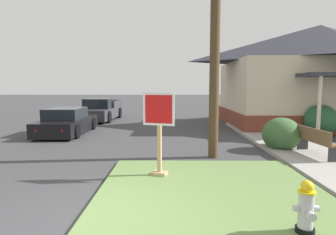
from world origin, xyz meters
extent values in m
plane|color=#3D3D3F|center=(0.00, 0.00, 0.00)|extent=(160.00, 160.00, 0.00)
cube|color=#668447|center=(2.26, 1.31, 0.04)|extent=(4.74, 4.76, 0.08)
cube|color=#9E9B93|center=(5.83, 4.94, 0.06)|extent=(2.20, 14.53, 0.12)
cylinder|color=black|center=(3.40, -0.41, 0.12)|extent=(0.28, 0.27, 0.08)
cylinder|color=#BCBCC1|center=(3.40, -0.41, 0.43)|extent=(0.22, 0.22, 0.53)
cylinder|color=yellow|center=(3.40, -0.41, 0.71)|extent=(0.25, 0.25, 0.03)
sphere|color=yellow|center=(3.40, -0.41, 0.78)|extent=(0.19, 0.19, 0.19)
cube|color=yellow|center=(3.40, -0.41, 0.85)|extent=(0.04, 0.04, 0.04)
cylinder|color=#BCBCC1|center=(3.25, -0.41, 0.45)|extent=(0.08, 0.09, 0.09)
cylinder|color=#BCBCC1|center=(3.55, -0.41, 0.45)|extent=(0.08, 0.09, 0.09)
cylinder|color=#BCBCC1|center=(3.40, -0.57, 0.40)|extent=(0.12, 0.09, 0.12)
cube|color=tan|center=(1.13, 2.34, 1.06)|extent=(0.11, 0.11, 1.96)
cube|color=tan|center=(1.13, 2.34, 0.12)|extent=(0.42, 0.37, 0.08)
cube|color=white|center=(1.12, 2.29, 1.71)|extent=(0.76, 0.23, 0.79)
cube|color=red|center=(1.11, 2.28, 1.71)|extent=(0.65, 0.20, 0.67)
cylinder|color=black|center=(0.12, 2.13, 0.01)|extent=(0.70, 0.70, 0.02)
cube|color=black|center=(-3.57, 9.01, 0.41)|extent=(1.82, 4.36, 0.64)
cube|color=black|center=(-3.56, 8.80, 0.97)|extent=(1.55, 2.01, 0.56)
cylinder|color=black|center=(-4.42, 10.36, 0.31)|extent=(0.22, 0.62, 0.62)
cylinder|color=black|center=(-2.73, 10.37, 0.31)|extent=(0.22, 0.62, 0.62)
cylinder|color=black|center=(-4.40, 7.66, 0.31)|extent=(0.22, 0.62, 0.62)
cylinder|color=black|center=(-2.71, 7.67, 0.31)|extent=(0.22, 0.62, 0.62)
sphere|color=white|center=(-4.12, 11.14, 0.47)|extent=(0.14, 0.14, 0.14)
sphere|color=red|center=(-4.09, 6.88, 0.47)|extent=(0.12, 0.12, 0.12)
sphere|color=white|center=(-3.04, 11.14, 0.47)|extent=(0.14, 0.14, 0.14)
sphere|color=red|center=(-3.02, 6.88, 0.47)|extent=(0.12, 0.12, 0.12)
cube|color=#38383D|center=(-3.30, 14.58, 0.50)|extent=(2.08, 5.17, 0.68)
cube|color=black|center=(-3.33, 13.87, 1.14)|extent=(1.70, 1.39, 0.68)
cube|color=#38383D|center=(-2.38, 15.43, 1.06)|extent=(0.19, 2.14, 0.44)
cube|color=#38383D|center=(-4.15, 15.51, 1.06)|extent=(0.19, 2.14, 0.44)
cube|color=#38383D|center=(-3.20, 17.08, 1.06)|extent=(1.69, 0.17, 0.44)
cylinder|color=black|center=(-2.49, 13.02, 0.38)|extent=(0.29, 0.77, 0.76)
cylinder|color=black|center=(-4.24, 13.09, 0.38)|extent=(0.29, 0.77, 0.76)
cylinder|color=black|center=(-2.36, 16.07, 0.38)|extent=(0.29, 0.77, 0.76)
cylinder|color=black|center=(-4.12, 16.14, 0.38)|extent=(0.29, 0.77, 0.76)
cube|color=brown|center=(5.99, 4.25, 0.56)|extent=(0.56, 1.82, 0.06)
cube|color=brown|center=(5.81, 4.24, 0.78)|extent=(0.21, 1.79, 0.38)
cube|color=#2D2D33|center=(6.06, 3.44, 0.33)|extent=(0.36, 0.09, 0.41)
cube|color=#2D2D33|center=(5.92, 5.07, 0.33)|extent=(0.36, 0.09, 0.41)
cube|color=brown|center=(9.97, 12.13, 0.45)|extent=(10.25, 6.90, 0.90)
cube|color=beige|center=(9.97, 12.13, 2.30)|extent=(10.05, 6.76, 2.79)
pyramid|color=#33333D|center=(9.97, 12.13, 4.73)|extent=(10.77, 7.24, 2.07)
cylinder|color=beige|center=(7.67, 7.43, 1.39)|extent=(0.16, 0.16, 2.77)
ellipsoid|color=#2C5C37|center=(8.31, 8.45, 0.72)|extent=(1.48, 1.48, 1.43)
ellipsoid|color=#3C6235|center=(5.31, 5.39, 0.59)|extent=(1.33, 1.33, 1.17)
camera|label=1|loc=(1.39, -4.40, 2.23)|focal=30.03mm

